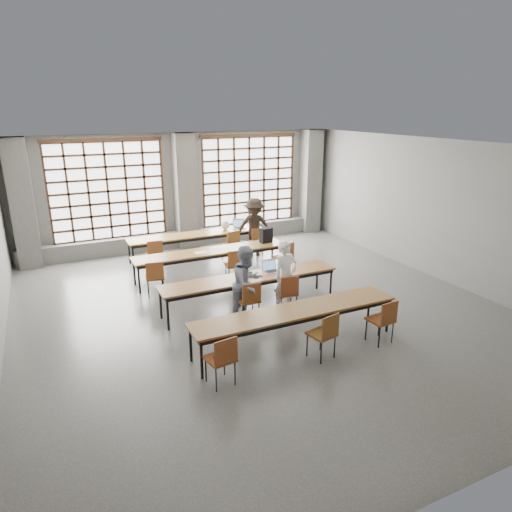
{
  "coord_description": "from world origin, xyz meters",
  "views": [
    {
      "loc": [
        -3.99,
        -8.26,
        4.25
      ],
      "look_at": [
        0.12,
        0.4,
        1.09
      ],
      "focal_mm": 32.0,
      "sensor_mm": 36.0,
      "label": 1
    }
  ],
  "objects_px": {
    "chair_near_left": "(222,356)",
    "chair_near_mid": "(325,331)",
    "desk_row_a": "(197,236)",
    "phone": "(260,276)",
    "chair_back_right": "(256,239)",
    "red_pouch": "(220,356)",
    "desk_row_c": "(250,279)",
    "backpack": "(266,235)",
    "laptop_front": "(270,268)",
    "desk_row_d": "(296,313)",
    "chair_front_left": "(250,297)",
    "chair_back_mid": "(231,242)",
    "student_back": "(254,227)",
    "chair_front_right": "(288,290)",
    "student_male": "(286,277)",
    "chair_mid_centre": "(235,263)",
    "plastic_bag": "(225,225)",
    "mouse": "(289,269)",
    "chair_near_right": "(384,317)",
    "chair_back_left": "(155,252)",
    "green_box": "(246,274)",
    "chair_mid_left": "(155,275)",
    "chair_mid_right": "(285,255)",
    "desk_row_b": "(211,253)",
    "laptop_back": "(239,226)",
    "student_female": "(247,283)"
  },
  "relations": [
    {
      "from": "desk_row_a",
      "to": "phone",
      "type": "relative_size",
      "value": 30.77
    },
    {
      "from": "chair_near_left",
      "to": "chair_near_mid",
      "type": "distance_m",
      "value": 1.91
    },
    {
      "from": "mouse",
      "to": "chair_front_left",
      "type": "bearing_deg",
      "value": -154.07
    },
    {
      "from": "chair_back_right",
      "to": "phone",
      "type": "height_order",
      "value": "chair_back_right"
    },
    {
      "from": "desk_row_b",
      "to": "chair_near_mid",
      "type": "xyz_separation_m",
      "value": [
        0.39,
        -4.66,
        -0.13
      ]
    },
    {
      "from": "chair_mid_right",
      "to": "chair_near_mid",
      "type": "bearing_deg",
      "value": -109.5
    },
    {
      "from": "chair_mid_centre",
      "to": "student_male",
      "type": "xyz_separation_m",
      "value": [
        0.33,
        -2.0,
        0.26
      ]
    },
    {
      "from": "chair_back_right",
      "to": "red_pouch",
      "type": "relative_size",
      "value": 4.4
    },
    {
      "from": "chair_back_right",
      "to": "backpack",
      "type": "relative_size",
      "value": 2.2
    },
    {
      "from": "desk_row_a",
      "to": "laptop_front",
      "type": "distance_m",
      "value": 3.76
    },
    {
      "from": "chair_mid_right",
      "to": "chair_front_left",
      "type": "xyz_separation_m",
      "value": [
        -2.0,
        -2.13,
        0.0
      ]
    },
    {
      "from": "laptop_front",
      "to": "red_pouch",
      "type": "bearing_deg",
      "value": -130.7
    },
    {
      "from": "chair_mid_centre",
      "to": "plastic_bag",
      "type": "xyz_separation_m",
      "value": [
        0.71,
        2.39,
        0.34
      ]
    },
    {
      "from": "desk_row_a",
      "to": "laptop_front",
      "type": "bearing_deg",
      "value": -82.76
    },
    {
      "from": "chair_near_right",
      "to": "student_male",
      "type": "xyz_separation_m",
      "value": [
        -0.96,
        2.03,
        0.26
      ]
    },
    {
      "from": "desk_row_d",
      "to": "chair_front_left",
      "type": "bearing_deg",
      "value": 105.42
    },
    {
      "from": "chair_front_right",
      "to": "student_male",
      "type": "distance_m",
      "value": 0.29
    },
    {
      "from": "chair_back_mid",
      "to": "chair_mid_left",
      "type": "distance_m",
      "value": 3.13
    },
    {
      "from": "desk_row_c",
      "to": "plastic_bag",
      "type": "distance_m",
      "value": 4.02
    },
    {
      "from": "chair_near_right",
      "to": "chair_back_right",
      "type": "bearing_deg",
      "value": 88.81
    },
    {
      "from": "student_male",
      "to": "backpack",
      "type": "height_order",
      "value": "student_male"
    },
    {
      "from": "chair_front_left",
      "to": "mouse",
      "type": "distance_m",
      "value": 1.41
    },
    {
      "from": "chair_front_right",
      "to": "student_female",
      "type": "relative_size",
      "value": 0.55
    },
    {
      "from": "desk_row_a",
      "to": "student_back",
      "type": "height_order",
      "value": "student_back"
    },
    {
      "from": "chair_mid_right",
      "to": "red_pouch",
      "type": "xyz_separation_m",
      "value": [
        -3.35,
        -3.95,
        -0.04
      ]
    },
    {
      "from": "chair_back_mid",
      "to": "chair_near_left",
      "type": "xyz_separation_m",
      "value": [
        -2.53,
        -5.74,
        0.0
      ]
    },
    {
      "from": "desk_row_c",
      "to": "laptop_back",
      "type": "bearing_deg",
      "value": 69.98
    },
    {
      "from": "desk_row_a",
      "to": "chair_back_left",
      "type": "relative_size",
      "value": 4.55
    },
    {
      "from": "chair_near_right",
      "to": "student_back",
      "type": "xyz_separation_m",
      "value": [
        0.12,
        5.87,
        0.32
      ]
    },
    {
      "from": "chair_back_mid",
      "to": "chair_near_mid",
      "type": "xyz_separation_m",
      "value": [
        -0.62,
        -5.74,
        0.0
      ]
    },
    {
      "from": "desk_row_c",
      "to": "desk_row_a",
      "type": "bearing_deg",
      "value": 88.87
    },
    {
      "from": "chair_front_left",
      "to": "green_box",
      "type": "distance_m",
      "value": 0.79
    },
    {
      "from": "desk_row_d",
      "to": "chair_near_mid",
      "type": "distance_m",
      "value": 0.68
    },
    {
      "from": "desk_row_b",
      "to": "chair_back_mid",
      "type": "xyz_separation_m",
      "value": [
        1.01,
        1.08,
        -0.13
      ]
    },
    {
      "from": "chair_mid_right",
      "to": "laptop_front",
      "type": "relative_size",
      "value": 2.43
    },
    {
      "from": "chair_back_mid",
      "to": "student_back",
      "type": "distance_m",
      "value": 0.86
    },
    {
      "from": "chair_mid_centre",
      "to": "student_male",
      "type": "distance_m",
      "value": 2.05
    },
    {
      "from": "chair_front_right",
      "to": "chair_near_left",
      "type": "height_order",
      "value": "same"
    },
    {
      "from": "chair_near_right",
      "to": "plastic_bag",
      "type": "height_order",
      "value": "plastic_bag"
    },
    {
      "from": "chair_back_left",
      "to": "green_box",
      "type": "distance_m",
      "value": 3.39
    },
    {
      "from": "chair_front_right",
      "to": "student_back",
      "type": "distance_m",
      "value": 4.13
    },
    {
      "from": "red_pouch",
      "to": "chair_near_right",
      "type": "bearing_deg",
      "value": -1.41
    },
    {
      "from": "laptop_front",
      "to": "green_box",
      "type": "height_order",
      "value": "laptop_front"
    },
    {
      "from": "desk_row_a",
      "to": "chair_mid_left",
      "type": "bearing_deg",
      "value": -127.78
    },
    {
      "from": "chair_back_mid",
      "to": "laptop_front",
      "type": "height_order",
      "value": "laptop_front"
    },
    {
      "from": "chair_near_left",
      "to": "phone",
      "type": "xyz_separation_m",
      "value": [
        1.82,
        2.43,
        0.2
      ]
    },
    {
      "from": "desk_row_c",
      "to": "backpack",
      "type": "distance_m",
      "value": 2.65
    },
    {
      "from": "chair_near_left",
      "to": "student_male",
      "type": "distance_m",
      "value": 3.03
    },
    {
      "from": "chair_front_left",
      "to": "laptop_back",
      "type": "height_order",
      "value": "laptop_back"
    },
    {
      "from": "desk_row_a",
      "to": "laptop_back",
      "type": "height_order",
      "value": "laptop_back"
    }
  ]
}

